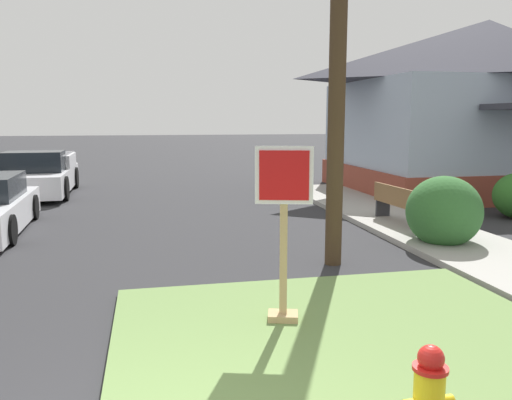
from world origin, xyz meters
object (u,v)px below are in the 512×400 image
Objects in this scene: stop_sign at (284,240)px; manhole_cover at (196,307)px; pickup_truck_white at (39,177)px; street_bench at (398,202)px.

manhole_cover is at bearing 139.11° from stop_sign.
manhole_cover is 0.14× the size of pickup_truck_white.
stop_sign is 6.45m from street_bench.
pickup_truck_white reaches higher than manhole_cover.
manhole_cover is at bearing -140.41° from street_bench.
street_bench is at bearing 50.97° from stop_sign.
stop_sign is at bearing -67.32° from pickup_truck_white.
street_bench reaches higher than manhole_cover.
stop_sign reaches higher than street_bench.
stop_sign is at bearing -40.89° from manhole_cover.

